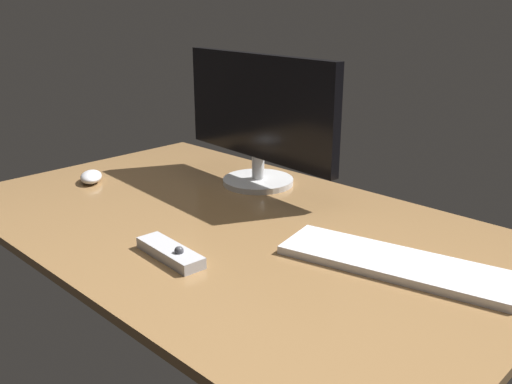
{
  "coord_description": "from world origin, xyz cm",
  "views": [
    {
      "loc": [
        90.25,
        -83.26,
        51.41
      ],
      "look_at": [
        1.93,
        7.4,
        8.0
      ],
      "focal_mm": 38.88,
      "sensor_mm": 36.0,
      "label": 1
    }
  ],
  "objects_px": {
    "monitor": "(258,117)",
    "keyboard": "(395,263)",
    "media_remote": "(170,252)",
    "computer_mouse": "(91,177)"
  },
  "relations": [
    {
      "from": "media_remote",
      "to": "keyboard",
      "type": "bearing_deg",
      "value": 43.34
    },
    {
      "from": "monitor",
      "to": "keyboard",
      "type": "height_order",
      "value": "monitor"
    },
    {
      "from": "computer_mouse",
      "to": "media_remote",
      "type": "height_order",
      "value": "media_remote"
    },
    {
      "from": "monitor",
      "to": "keyboard",
      "type": "bearing_deg",
      "value": -13.74
    },
    {
      "from": "monitor",
      "to": "media_remote",
      "type": "bearing_deg",
      "value": -60.8
    },
    {
      "from": "monitor",
      "to": "media_remote",
      "type": "xyz_separation_m",
      "value": [
        0.21,
        -0.48,
        -0.18
      ]
    },
    {
      "from": "computer_mouse",
      "to": "media_remote",
      "type": "bearing_deg",
      "value": 20.56
    },
    {
      "from": "monitor",
      "to": "media_remote",
      "type": "height_order",
      "value": "monitor"
    },
    {
      "from": "keyboard",
      "to": "computer_mouse",
      "type": "xyz_separation_m",
      "value": [
        -0.92,
        -0.13,
        0.01
      ]
    },
    {
      "from": "keyboard",
      "to": "computer_mouse",
      "type": "height_order",
      "value": "computer_mouse"
    }
  ]
}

